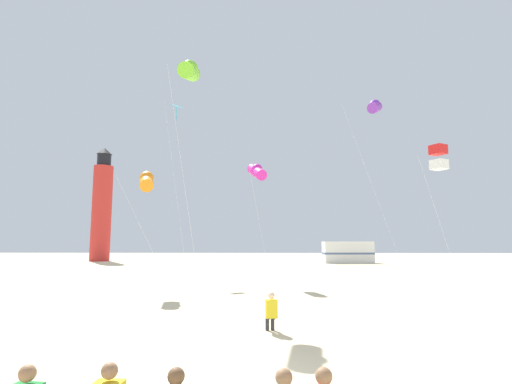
{
  "coord_description": "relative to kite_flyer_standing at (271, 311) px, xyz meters",
  "views": [
    {
      "loc": [
        0.98,
        -7.85,
        2.57
      ],
      "look_at": [
        0.49,
        9.72,
        4.83
      ],
      "focal_mm": 28.09,
      "sensor_mm": 36.0,
      "label": 1
    }
  ],
  "objects": [
    {
      "name": "kite_tube_violet",
      "position": [
        7.14,
        14.03,
        11.03
      ],
      "size": [
        3.41,
        3.72,
        12.35
      ],
      "color": "silver",
      "rests_on": "ground"
    },
    {
      "name": "kite_tube_lime",
      "position": [
        -3.52,
        4.74,
        9.51
      ],
      "size": [
        1.67,
        2.53,
        10.83
      ],
      "color": "silver",
      "rests_on": "ground"
    },
    {
      "name": "lighthouse_distant",
      "position": [
        -24.49,
        46.07,
        7.22
      ],
      "size": [
        2.8,
        2.8,
        16.8
      ],
      "color": "red",
      "rests_on": "ground"
    },
    {
      "name": "kite_box_scarlet",
      "position": [
        7.78,
        6.2,
        5.87
      ],
      "size": [
        1.48,
        1.48,
        7.06
      ],
      "color": "silver",
      "rests_on": "ground"
    },
    {
      "name": "kite_diamond_cyan",
      "position": [
        -7.34,
        18.75,
        12.21
      ],
      "size": [
        1.99,
        1.9,
        13.75
      ],
      "color": "silver",
      "rests_on": "ground"
    },
    {
      "name": "kite_flyer_standing",
      "position": [
        0.0,
        0.0,
        0.0
      ],
      "size": [
        0.37,
        0.53,
        1.16
      ],
      "rotation": [
        0.0,
        0.0,
        3.27
      ],
      "color": "yellow",
      "rests_on": "ground"
    },
    {
      "name": "rv_van_white",
      "position": [
        10.44,
        41.21,
        0.78
      ],
      "size": [
        6.58,
        2.75,
        2.8
      ],
      "rotation": [
        0.0,
        0.0,
        0.06
      ],
      "color": "white",
      "rests_on": "ground"
    },
    {
      "name": "kite_tube_orange",
      "position": [
        -6.64,
        9.24,
        5.35
      ],
      "size": [
        2.85,
        3.15,
        6.66
      ],
      "color": "silver",
      "rests_on": "ground"
    },
    {
      "name": "kite_tube_magenta",
      "position": [
        -0.77,
        13.93,
        6.67
      ],
      "size": [
        1.6,
        2.59,
        7.99
      ],
      "color": "silver",
      "rests_on": "ground"
    },
    {
      "name": "ground",
      "position": [
        -1.09,
        -4.18,
        -0.61
      ],
      "size": [
        200.0,
        200.0,
        0.0
      ],
      "primitive_type": "plane",
      "color": "beige"
    }
  ]
}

